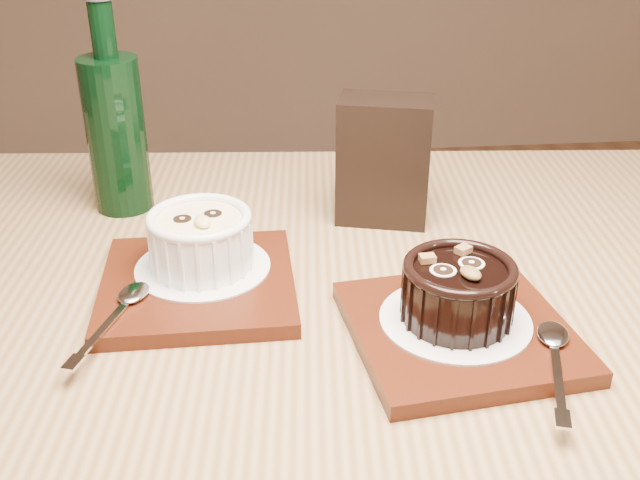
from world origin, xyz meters
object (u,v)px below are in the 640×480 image
at_px(table, 308,388).
at_px(green_bottle, 116,129).
at_px(ramekin_white, 201,238).
at_px(tray_right, 459,331).
at_px(tray_left, 198,285).
at_px(condiment_stand, 384,161).
at_px(ramekin_dark, 458,289).

distance_m(table, green_bottle, 0.36).
xyz_separation_m(ramekin_white, tray_right, (0.22, -0.12, -0.04)).
bearing_deg(tray_left, green_bottle, 115.25).
distance_m(tray_left, tray_right, 0.25).
height_order(tray_left, condiment_stand, condiment_stand).
bearing_deg(ramekin_dark, ramekin_white, 133.18).
bearing_deg(ramekin_white, tray_right, -45.30).
distance_m(table, tray_left, 0.15).
bearing_deg(tray_left, ramekin_dark, -22.64).
xyz_separation_m(ramekin_white, green_bottle, (-0.10, 0.18, 0.05)).
height_order(tray_right, green_bottle, green_bottle).
height_order(table, tray_left, tray_left).
distance_m(tray_left, ramekin_dark, 0.25).
bearing_deg(green_bottle, ramekin_dark, -42.71).
xyz_separation_m(tray_left, condiment_stand, (0.20, 0.14, 0.06)).
relative_size(table, condiment_stand, 8.99).
height_order(ramekin_white, tray_right, ramekin_white).
bearing_deg(green_bottle, ramekin_white, -61.43).
relative_size(tray_right, ramekin_dark, 1.88).
relative_size(ramekin_dark, green_bottle, 0.39).
relative_size(ramekin_white, green_bottle, 0.40).
xyz_separation_m(table, tray_left, (-0.10, 0.04, 0.10)).
height_order(ramekin_dark, green_bottle, green_bottle).
distance_m(ramekin_white, tray_right, 0.25).
relative_size(tray_left, ramekin_dark, 1.88).
relative_size(ramekin_white, tray_right, 0.55).
xyz_separation_m(table, ramekin_dark, (0.12, -0.05, 0.14)).
height_order(tray_left, ramekin_white, ramekin_white).
height_order(table, ramekin_dark, ramekin_dark).
bearing_deg(tray_right, ramekin_dark, 117.30).
height_order(tray_left, green_bottle, green_bottle).
relative_size(tray_right, green_bottle, 0.73).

